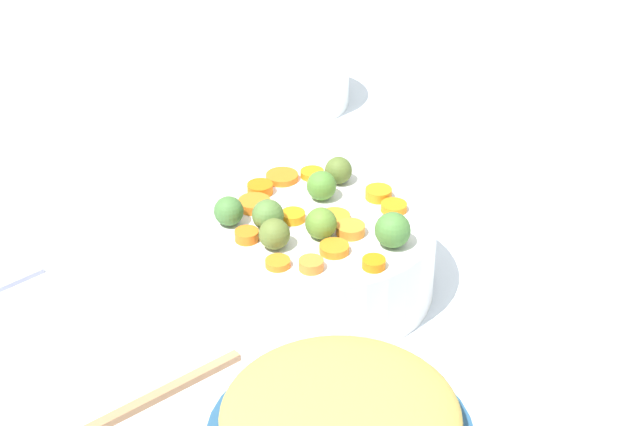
# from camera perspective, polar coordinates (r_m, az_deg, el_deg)

# --- Properties ---
(tabletop) EXTENTS (2.40, 2.40, 0.02)m
(tabletop) POSITION_cam_1_polar(r_m,az_deg,el_deg) (1.12, -2.07, -5.04)
(tabletop) COLOR silver
(tabletop) RESTS_ON ground
(serving_bowl_carrots) EXTENTS (0.26, 0.26, 0.09)m
(serving_bowl_carrots) POSITION_cam_1_polar(r_m,az_deg,el_deg) (1.10, -0.00, -2.47)
(serving_bowl_carrots) COLOR white
(serving_bowl_carrots) RESTS_ON tabletop
(stuffing_mound) EXTENTS (0.19, 0.19, 0.04)m
(stuffing_mound) POSITION_cam_1_polar(r_m,az_deg,el_deg) (0.77, 1.21, -11.69)
(stuffing_mound) COLOR tan
(stuffing_mound) RESTS_ON metal_pot
(carrot_slice_0) EXTENTS (0.04, 0.04, 0.01)m
(carrot_slice_0) POSITION_cam_1_polar(r_m,az_deg,el_deg) (1.16, -0.46, 2.31)
(carrot_slice_0) COLOR orange
(carrot_slice_0) RESTS_ON serving_bowl_carrots
(carrot_slice_1) EXTENTS (0.04, 0.04, 0.01)m
(carrot_slice_1) POSITION_cam_1_polar(r_m,az_deg,el_deg) (1.05, 1.80, -0.97)
(carrot_slice_1) COLOR orange
(carrot_slice_1) RESTS_ON serving_bowl_carrots
(carrot_slice_2) EXTENTS (0.04, 0.04, 0.01)m
(carrot_slice_2) POSITION_cam_1_polar(r_m,az_deg,el_deg) (1.11, 3.44, 1.15)
(carrot_slice_2) COLOR orange
(carrot_slice_2) RESTS_ON serving_bowl_carrots
(carrot_slice_3) EXTENTS (0.03, 0.03, 0.01)m
(carrot_slice_3) POSITION_cam_1_polar(r_m,az_deg,el_deg) (0.99, 3.16, -2.95)
(carrot_slice_3) COLOR orange
(carrot_slice_3) RESTS_ON serving_bowl_carrots
(carrot_slice_4) EXTENTS (0.04, 0.04, 0.01)m
(carrot_slice_4) POSITION_cam_1_polar(r_m,az_deg,el_deg) (1.09, 4.34, 0.35)
(carrot_slice_4) COLOR orange
(carrot_slice_4) RESTS_ON serving_bowl_carrots
(carrot_slice_5) EXTENTS (0.04, 0.04, 0.01)m
(carrot_slice_5) POSITION_cam_1_polar(r_m,az_deg,el_deg) (1.15, -2.23, 2.12)
(carrot_slice_5) COLOR orange
(carrot_slice_5) RESTS_ON serving_bowl_carrots
(carrot_slice_6) EXTENTS (0.05, 0.05, 0.01)m
(carrot_slice_6) POSITION_cam_1_polar(r_m,az_deg,el_deg) (1.07, 0.87, -0.27)
(carrot_slice_6) COLOR orange
(carrot_slice_6) RESTS_ON serving_bowl_carrots
(carrot_slice_7) EXTENTS (0.04, 0.04, 0.01)m
(carrot_slice_7) POSITION_cam_1_polar(r_m,az_deg,el_deg) (1.09, -3.86, 0.53)
(carrot_slice_7) COLOR orange
(carrot_slice_7) RESTS_ON serving_bowl_carrots
(carrot_slice_8) EXTENTS (0.03, 0.03, 0.01)m
(carrot_slice_8) POSITION_cam_1_polar(r_m,az_deg,el_deg) (0.99, -0.52, -3.03)
(carrot_slice_8) COLOR orange
(carrot_slice_8) RESTS_ON serving_bowl_carrots
(carrot_slice_9) EXTENTS (0.04, 0.04, 0.01)m
(carrot_slice_9) POSITION_cam_1_polar(r_m,az_deg,el_deg) (1.02, 0.84, -2.09)
(carrot_slice_9) COLOR orange
(carrot_slice_9) RESTS_ON serving_bowl_carrots
(carrot_slice_10) EXTENTS (0.03, 0.03, 0.01)m
(carrot_slice_10) POSITION_cam_1_polar(r_m,az_deg,el_deg) (1.04, -4.31, -1.32)
(carrot_slice_10) COLOR orange
(carrot_slice_10) RESTS_ON serving_bowl_carrots
(carrot_slice_11) EXTENTS (0.04, 0.04, 0.01)m
(carrot_slice_11) POSITION_cam_1_polar(r_m,az_deg,el_deg) (1.12, -3.53, 1.44)
(carrot_slice_11) COLOR orange
(carrot_slice_11) RESTS_ON serving_bowl_carrots
(carrot_slice_12) EXTENTS (0.04, 0.04, 0.01)m
(carrot_slice_12) POSITION_cam_1_polar(r_m,az_deg,el_deg) (1.07, -1.59, -0.20)
(carrot_slice_12) COLOR orange
(carrot_slice_12) RESTS_ON serving_bowl_carrots
(carrot_slice_13) EXTENTS (0.04, 0.04, 0.01)m
(carrot_slice_13) POSITION_cam_1_polar(r_m,az_deg,el_deg) (1.00, -2.48, -2.93)
(carrot_slice_13) COLOR orange
(carrot_slice_13) RESTS_ON serving_bowl_carrots
(brussels_sprout_0) EXTENTS (0.03, 0.03, 0.03)m
(brussels_sprout_0) POSITION_cam_1_polar(r_m,az_deg,el_deg) (1.05, -3.07, -0.13)
(brussels_sprout_0) COLOR #507635
(brussels_sprout_0) RESTS_ON serving_bowl_carrots
(brussels_sprout_1) EXTENTS (0.03, 0.03, 0.03)m
(brussels_sprout_1) POSITION_cam_1_polar(r_m,az_deg,el_deg) (1.06, -5.36, 0.12)
(brussels_sprout_1) COLOR #457437
(brussels_sprout_1) RESTS_ON serving_bowl_carrots
(brussels_sprout_2) EXTENTS (0.03, 0.03, 0.03)m
(brussels_sprout_2) POSITION_cam_1_polar(r_m,az_deg,el_deg) (1.03, 0.06, -0.61)
(brussels_sprout_2) COLOR #5A822D
(brussels_sprout_2) RESTS_ON serving_bowl_carrots
(brussels_sprout_3) EXTENTS (0.03, 0.03, 0.03)m
(brussels_sprout_3) POSITION_cam_1_polar(r_m,az_deg,el_deg) (1.02, -2.69, -1.23)
(brussels_sprout_3) COLOR #5C6E2D
(brussels_sprout_3) RESTS_ON serving_bowl_carrots
(brussels_sprout_4) EXTENTS (0.03, 0.03, 0.03)m
(brussels_sprout_4) POSITION_cam_1_polar(r_m,az_deg,el_deg) (1.10, 0.08, 1.61)
(brussels_sprout_4) COLOR #4D8331
(brussels_sprout_4) RESTS_ON serving_bowl_carrots
(brussels_sprout_5) EXTENTS (0.03, 0.03, 0.03)m
(brussels_sprout_5) POSITION_cam_1_polar(r_m,az_deg,el_deg) (1.14, 1.09, 2.51)
(brussels_sprout_5) COLOR #556B2C
(brussels_sprout_5) RESTS_ON serving_bowl_carrots
(brussels_sprout_6) EXTENTS (0.04, 0.04, 0.04)m
(brussels_sprout_6) POSITION_cam_1_polar(r_m,az_deg,el_deg) (1.02, 4.27, -1.00)
(brussels_sprout_6) COLOR #487D36
(brussels_sprout_6) RESTS_ON serving_bowl_carrots
(casserole_dish) EXTENTS (0.19, 0.19, 0.09)m
(casserole_dish) POSITION_cam_1_polar(r_m,az_deg,el_deg) (1.54, -1.85, 7.94)
(casserole_dish) COLOR white
(casserole_dish) RESTS_ON tabletop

